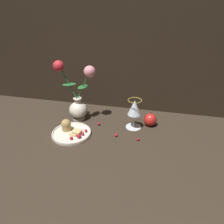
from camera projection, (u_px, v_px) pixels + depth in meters
ground_plane at (100, 129)px, 1.12m from camera, size 2.40×2.40×0.00m
vase at (77, 98)px, 1.16m from camera, size 0.21×0.10×0.32m
plate_with_pastries at (71, 131)px, 1.07m from camera, size 0.19×0.19×0.07m
wine_glass at (134, 109)px, 1.08m from camera, size 0.08×0.08×0.16m
apple_beside_vase at (150, 120)px, 1.14m from camera, size 0.07×0.07×0.08m
berry_near_plate at (116, 135)px, 1.05m from camera, size 0.02×0.02×0.02m
berry_front_center at (99, 124)px, 1.15m from camera, size 0.02×0.02×0.02m
berry_by_glass_stem at (138, 139)px, 1.03m from camera, size 0.01×0.01×0.01m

